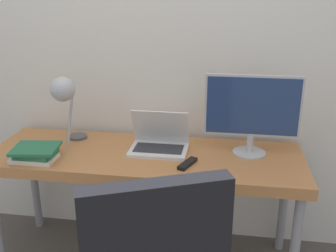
% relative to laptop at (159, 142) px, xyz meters
% --- Properties ---
extents(wall_back, '(8.00, 0.05, 2.60)m').
position_rel_laptop_xyz_m(wall_back, '(-0.07, 0.30, 0.54)').
color(wall_back, silver).
rests_on(wall_back, ground_plane).
extents(desk, '(1.76, 0.59, 0.71)m').
position_rel_laptop_xyz_m(desk, '(-0.07, -0.06, -0.11)').
color(desk, '#B77542').
rests_on(desk, ground_plane).
extents(laptop, '(0.32, 0.24, 0.23)m').
position_rel_laptop_xyz_m(laptop, '(0.00, 0.00, 0.00)').
color(laptop, silver).
rests_on(laptop, desk).
extents(monitor, '(0.51, 0.18, 0.45)m').
position_rel_laptop_xyz_m(monitor, '(0.51, 0.03, 0.20)').
color(monitor, '#B7B7BC').
rests_on(monitor, desk).
extents(desk_lamp, '(0.14, 0.28, 0.42)m').
position_rel_laptop_xyz_m(desk_lamp, '(-0.53, -0.03, 0.27)').
color(desk_lamp, '#4C4C51').
rests_on(desk_lamp, desk).
extents(book_stack, '(0.26, 0.23, 0.07)m').
position_rel_laptop_xyz_m(book_stack, '(-0.63, -0.24, -0.01)').
color(book_stack, silver).
rests_on(book_stack, desk).
extents(tv_remote, '(0.09, 0.16, 0.02)m').
position_rel_laptop_xyz_m(tv_remote, '(0.18, -0.18, -0.04)').
color(tv_remote, black).
rests_on(tv_remote, desk).
extents(game_controller, '(0.16, 0.11, 0.04)m').
position_rel_laptop_xyz_m(game_controller, '(-0.69, -0.23, -0.03)').
color(game_controller, black).
rests_on(game_controller, desk).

